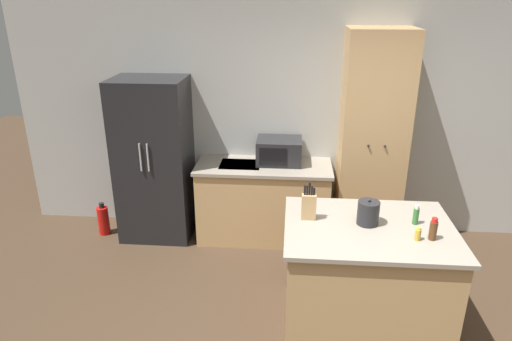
{
  "coord_description": "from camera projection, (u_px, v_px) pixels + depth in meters",
  "views": [
    {
      "loc": [
        -0.45,
        -2.65,
        2.65
      ],
      "look_at": [
        -0.79,
        1.4,
        1.05
      ],
      "focal_mm": 32.0,
      "sensor_mm": 36.0,
      "label": 1
    }
  ],
  "objects": [
    {
      "name": "kettle",
      "position": [
        368.0,
        213.0,
        3.56
      ],
      "size": [
        0.17,
        0.17,
        0.21
      ],
      "color": "#232326",
      "rests_on": "kitchen_island"
    },
    {
      "name": "back_counter",
      "position": [
        263.0,
        201.0,
        5.14
      ],
      "size": [
        1.49,
        0.64,
        0.88
      ],
      "color": "tan",
      "rests_on": "ground_plane"
    },
    {
      "name": "knife_block",
      "position": [
        309.0,
        206.0,
        3.63
      ],
      "size": [
        0.12,
        0.06,
        0.32
      ],
      "color": "tan",
      "rests_on": "kitchen_island"
    },
    {
      "name": "spice_bottle_amber_oil",
      "position": [
        416.0,
        215.0,
        3.57
      ],
      "size": [
        0.04,
        0.04,
        0.16
      ],
      "color": "#337033",
      "rests_on": "kitchen_island"
    },
    {
      "name": "spice_bottle_short_red",
      "position": [
        418.0,
        234.0,
        3.34
      ],
      "size": [
        0.04,
        0.04,
        0.11
      ],
      "color": "gold",
      "rests_on": "kitchen_island"
    },
    {
      "name": "pantry_cabinet",
      "position": [
        372.0,
        142.0,
        4.83
      ],
      "size": [
        0.68,
        0.55,
        2.33
      ],
      "color": "tan",
      "rests_on": "ground_plane"
    },
    {
      "name": "wall_back",
      "position": [
        333.0,
        121.0,
        5.08
      ],
      "size": [
        7.2,
        0.06,
        2.6
      ],
      "color": "#B2B2AD",
      "rests_on": "ground_plane"
    },
    {
      "name": "microwave",
      "position": [
        279.0,
        151.0,
        5.0
      ],
      "size": [
        0.49,
        0.39,
        0.27
      ],
      "color": "#232326",
      "rests_on": "back_counter"
    },
    {
      "name": "refrigerator",
      "position": [
        154.0,
        160.0,
        5.06
      ],
      "size": [
        0.78,
        0.64,
        1.81
      ],
      "color": "black",
      "rests_on": "ground_plane"
    },
    {
      "name": "spice_bottle_tall_dark",
      "position": [
        433.0,
        230.0,
        3.34
      ],
      "size": [
        0.06,
        0.06,
        0.18
      ],
      "color": "#563319",
      "rests_on": "kitchen_island"
    },
    {
      "name": "fire_extinguisher",
      "position": [
        103.0,
        220.0,
        5.3
      ],
      "size": [
        0.13,
        0.13,
        0.39
      ],
      "color": "red",
      "rests_on": "ground_plane"
    },
    {
      "name": "kitchen_island",
      "position": [
        365.0,
        277.0,
        3.73
      ],
      "size": [
        1.32,
        1.01,
        0.94
      ],
      "color": "tan",
      "rests_on": "ground_plane"
    }
  ]
}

